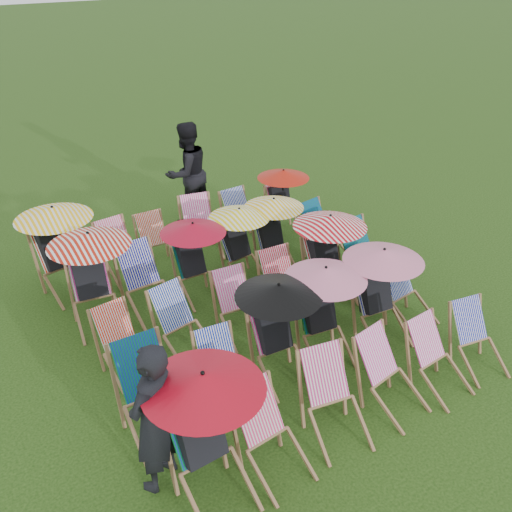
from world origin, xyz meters
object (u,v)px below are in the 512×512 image
deckchair_5 (479,340)px  person_rear (187,173)px  deckchair_0 (207,435)px  deckchair_29 (283,199)px  person_left (154,418)px

deckchair_5 → person_rear: size_ratio=0.43×
deckchair_5 → person_rear: person_rear is taller
deckchair_0 → deckchair_29: size_ratio=1.22×
person_rear → deckchair_0: bearing=51.5°
deckchair_0 → person_left: size_ratio=0.83×
person_left → deckchair_5: bearing=139.6°
deckchair_0 → person_left: (-0.38, 0.37, 0.11)m
deckchair_0 → deckchair_5: deckchair_0 is taller
deckchair_29 → person_left: (-4.37, -4.13, 0.24)m
deckchair_29 → person_left: person_left is taller
deckchair_29 → person_rear: bearing=144.7°
person_left → person_rear: bearing=-152.5°
deckchair_5 → deckchair_29: (0.17, 4.66, 0.19)m
person_rear → person_left: bearing=47.0°
deckchair_5 → deckchair_0: bearing=-172.7°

